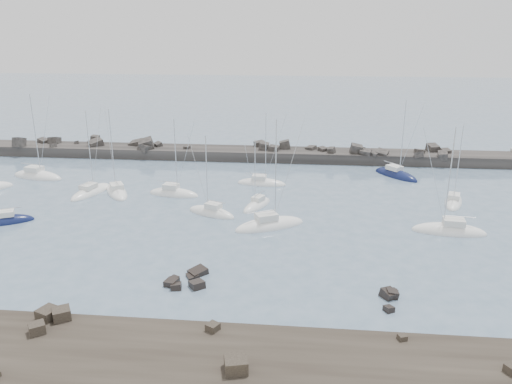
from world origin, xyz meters
TOP-DOWN VIEW (x-y plane):
  - ground at (0.00, 0.00)m, footprint 400.00×400.00m
  - rock_shelf at (0.07, -21.97)m, footprint 140.00×12.24m
  - rock_cluster_near at (-4.15, -8.89)m, footprint 4.12×4.81m
  - rock_cluster_far at (14.42, -10.28)m, footprint 1.81×3.87m
  - breakwater at (-7.95, 37.98)m, footprint 115.00×7.42m
  - sailboat_1 at (-20.80, 16.20)m, footprint 6.52×8.50m
  - sailboat_2 at (-30.56, 3.46)m, footprint 7.38×5.16m
  - sailboat_3 at (-24.50, 15.61)m, footprint 4.72×8.58m
  - sailboat_4 at (-0.06, 22.45)m, footprint 7.77×3.00m
  - sailboat_5 at (-5.39, 8.97)m, footprint 7.22×4.85m
  - sailboat_6 at (0.21, 12.45)m, footprint 4.43×6.56m
  - sailboat_7 at (2.42, 5.42)m, footprint 9.23×6.58m
  - sailboat_8 at (21.31, 29.00)m, footprint 7.42×8.22m
  - sailboat_9 at (23.71, 5.77)m, footprint 8.80×3.55m
  - sailboat_10 at (27.05, 16.45)m, footprint 4.39×7.62m
  - sailboat_13 at (-36.36, 22.47)m, footprint 9.52×4.86m
  - sailboat_14 at (-12.26, 16.07)m, footprint 7.84×3.56m

SIDE VIEW (x-z plane):
  - ground at x=0.00m, z-range 0.00..0.00m
  - rock_shelf at x=0.07m, z-range -0.86..0.88m
  - rock_cluster_near at x=-4.15m, z-range -0.59..0.73m
  - sailboat_4 at x=-0.06m, z-range -5.88..6.14m
  - sailboat_1 at x=-20.80m, z-range -6.45..6.71m
  - sailboat_3 at x=-24.50m, z-range -6.34..6.60m
  - sailboat_10 at x=27.05m, z-range -5.66..5.93m
  - sailboat_6 at x=0.21m, z-range -4.95..5.22m
  - sailboat_2 at x=-30.56m, z-range -5.58..5.86m
  - sailboat_8 at x=21.31m, z-range -6.60..6.89m
  - sailboat_5 at x=-5.39m, z-range -5.47..5.76m
  - sailboat_14 at x=-12.26m, z-range -5.93..6.22m
  - sailboat_9 at x=23.71m, z-range -6.68..6.99m
  - sailboat_7 at x=2.42m, z-range -6.98..7.28m
  - sailboat_13 at x=-36.36m, z-range -7.09..7.40m
  - rock_cluster_far at x=14.42m, z-range -0.44..0.83m
  - breakwater at x=-7.95m, z-range -2.40..3.02m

